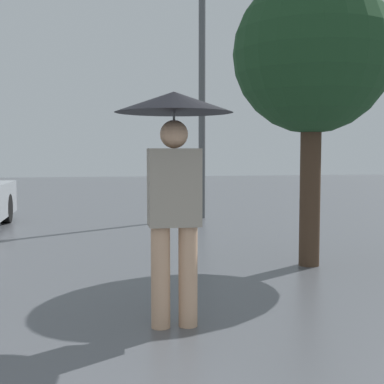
% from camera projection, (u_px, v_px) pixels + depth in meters
% --- Properties ---
extents(pedestrian, '(0.97, 0.97, 1.95)m').
position_uv_depth(pedestrian, '(174.00, 151.00, 4.36)').
color(pedestrian, tan).
rests_on(pedestrian, ground_plane).
extents(tree, '(1.99, 1.99, 3.68)m').
position_uv_depth(tree, '(312.00, 56.00, 6.68)').
color(tree, '#473323').
rests_on(tree, ground_plane).
extents(street_lamp, '(0.26, 0.26, 5.11)m').
position_uv_depth(street_lamp, '(202.00, 90.00, 11.58)').
color(street_lamp, '#515456').
rests_on(street_lamp, ground_plane).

